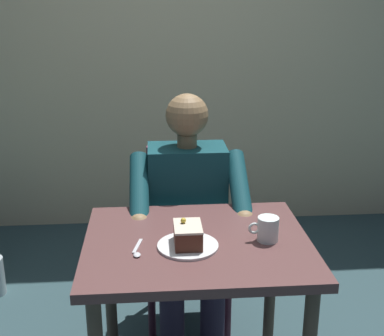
% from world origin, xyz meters
% --- Properties ---
extents(cafe_rear_panel, '(6.40, 0.12, 3.00)m').
position_xyz_m(cafe_rear_panel, '(0.00, -1.91, 1.50)').
color(cafe_rear_panel, beige).
rests_on(cafe_rear_panel, ground).
extents(dining_table, '(0.84, 0.69, 0.75)m').
position_xyz_m(dining_table, '(0.00, 0.00, 0.63)').
color(dining_table, brown).
rests_on(dining_table, ground).
extents(chair, '(0.42, 0.42, 0.90)m').
position_xyz_m(chair, '(0.00, -0.62, 0.50)').
color(chair, '#572839').
rests_on(chair, ground).
extents(seated_person, '(0.53, 0.58, 1.20)m').
position_xyz_m(seated_person, '(0.00, -0.45, 0.63)').
color(seated_person, '#114048').
rests_on(seated_person, ground).
extents(dessert_plate, '(0.22, 0.22, 0.01)m').
position_xyz_m(dessert_plate, '(0.04, 0.05, 0.75)').
color(dessert_plate, white).
rests_on(dessert_plate, dining_table).
extents(cake_slice, '(0.10, 0.14, 0.10)m').
position_xyz_m(cake_slice, '(0.04, 0.05, 0.80)').
color(cake_slice, '#572C1E').
rests_on(cake_slice, dessert_plate).
extents(coffee_cup, '(0.11, 0.08, 0.09)m').
position_xyz_m(coffee_cup, '(-0.26, 0.02, 0.80)').
color(coffee_cup, white).
rests_on(coffee_cup, dining_table).
extents(dessert_spoon, '(0.04, 0.14, 0.01)m').
position_xyz_m(dessert_spoon, '(0.22, 0.08, 0.75)').
color(dessert_spoon, silver).
rests_on(dessert_spoon, dining_table).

